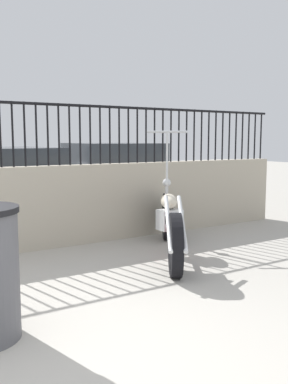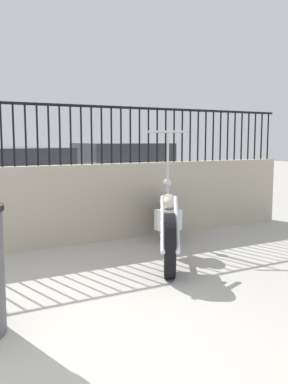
% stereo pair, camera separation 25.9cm
% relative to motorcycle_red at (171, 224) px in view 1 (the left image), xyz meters
% --- Properties ---
extents(ground_plane, '(40.00, 40.00, 0.00)m').
position_rel_motorcycle_red_xyz_m(ground_plane, '(-2.09, -1.72, -0.39)').
color(ground_plane, '#ADA89E').
extents(motorcycle_red, '(1.27, 1.98, 1.48)m').
position_rel_motorcycle_red_xyz_m(motorcycle_red, '(0.00, 0.00, 0.00)').
color(motorcycle_red, black).
rests_on(motorcycle_red, ground_plane).
extents(car_silver, '(2.26, 4.32, 1.22)m').
position_rel_motorcycle_red_xyz_m(car_silver, '(-0.94, 4.06, 0.23)').
color(car_silver, black).
rests_on(car_silver, ground_plane).
extents(car_white, '(2.09, 4.07, 1.29)m').
position_rel_motorcycle_red_xyz_m(car_white, '(1.16, 3.80, 0.26)').
color(car_white, black).
rests_on(car_white, ground_plane).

